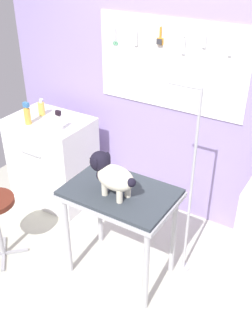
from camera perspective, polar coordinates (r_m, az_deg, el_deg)
ground at (r=3.37m, az=-2.33°, el=-17.22°), size 4.40×4.00×0.04m
rear_wall_panel at (r=3.62m, az=8.78°, el=9.17°), size 4.00×0.11×2.30m
grooming_table at (r=3.00m, az=-0.88°, el=-4.89°), size 0.85×0.57×0.83m
grooming_arm at (r=3.05m, az=9.23°, el=-4.05°), size 0.29×0.11×1.63m
dog at (r=2.83m, az=-2.19°, el=-0.90°), size 0.43×0.24×0.31m
counter_left at (r=4.14m, az=-10.57°, el=1.19°), size 0.80×0.58×0.93m
shampoo_bottle at (r=4.01m, az=-12.24°, el=8.50°), size 0.07×0.07×0.18m
pump_bottle_white at (r=3.83m, az=-14.19°, el=7.51°), size 0.06×0.06×0.22m
spray_bottle_short at (r=3.64m, az=-9.75°, el=6.61°), size 0.05×0.05×0.20m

